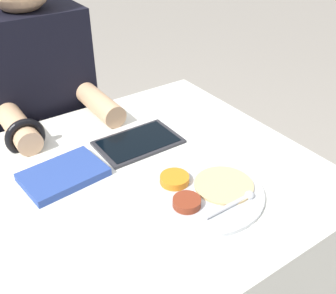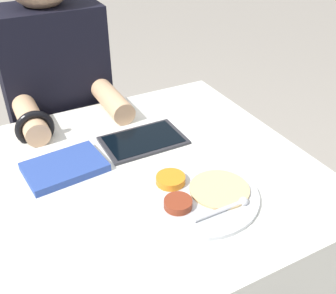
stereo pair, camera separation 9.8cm
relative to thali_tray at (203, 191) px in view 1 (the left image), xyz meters
The scene contains 5 objects.
dining_table 0.42m from the thali_tray, 131.87° to the left, with size 0.98×0.81×0.72m.
thali_tray is the anchor object (origin of this frame).
red_notebook 0.35m from the thali_tray, 135.25° to the left, with size 0.21×0.15×0.02m.
tablet_device 0.27m from the thali_tray, 92.74° to the left, with size 0.23×0.15×0.01m.
person_diner 0.71m from the thali_tray, 102.34° to the left, with size 0.35×0.42×1.22m.
Camera 1 is at (-0.34, -0.69, 1.33)m, focal length 42.00 mm.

